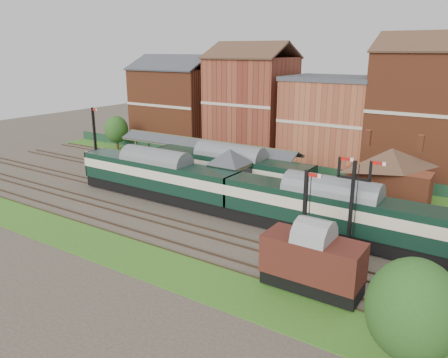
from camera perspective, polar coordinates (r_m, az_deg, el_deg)
The scene contains 18 objects.
ground at distance 43.90m, azimuth 1.74°, elevation -4.98°, with size 160.00×160.00×0.00m, color #473D33.
grass_back at distance 57.41m, azimuth 10.18°, elevation 0.02°, with size 90.00×4.50×0.06m, color #2D6619.
grass_front at distance 35.14m, azimuth -8.80°, elevation -10.87°, with size 90.00×5.00×0.06m, color #2D6619.
fence at distance 58.99m, azimuth 10.99°, elevation 1.15°, with size 90.00×0.12×1.50m, color #193823.
platform at distance 54.07m, azimuth 2.68°, elevation -0.24°, with size 55.00×3.40×1.00m, color #2D2D2D.
signal_box at distance 46.99m, azimuth 0.75°, elevation 0.60°, with size 5.40×5.40×6.00m.
brick_hut at distance 44.02m, azimuth 9.55°, elevation -3.48°, with size 3.20×2.64×2.94m.
station_building at distance 47.12m, azimuth 20.78°, elevation 0.51°, with size 8.10×8.10×5.90m.
canopy at distance 56.26m, azimuth -2.53°, elevation 4.72°, with size 26.00×3.89×4.08m.
semaphore_bracket at distance 35.52m, azimuth 16.37°, elevation -2.98°, with size 3.60×0.25×8.18m.
semaphore_platform_end at distance 67.91m, azimuth -16.58°, elevation 5.73°, with size 1.23×0.25×8.00m.
semaphore_siding at distance 32.31m, azimuth 10.46°, elevation -5.43°, with size 1.23×0.25×8.00m.
town_backdrop at distance 64.21m, azimuth 13.60°, elevation 7.94°, with size 69.00×10.00×16.00m.
dmu_train at distance 39.14m, azimuth 13.71°, elevation -3.98°, with size 60.30×3.17×4.63m.
platform_railcar at distance 50.82m, azimuth 0.80°, elevation 1.26°, with size 20.20×3.18×4.65m.
goods_van_a at distance 30.84m, azimuth 11.48°, elevation -10.36°, with size 6.75×2.93×4.10m.
tree_far at distance 23.85m, azimuth 23.46°, elevation -15.45°, with size 4.54×4.54×6.62m.
tree_back at distance 74.72m, azimuth -13.88°, elevation 6.30°, with size 3.88×3.88×5.68m.
Camera 1 is at (21.38, -34.80, 16.09)m, focal length 35.00 mm.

